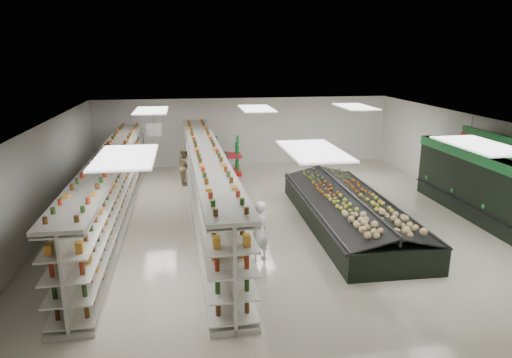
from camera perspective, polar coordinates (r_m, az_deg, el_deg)
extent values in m
plane|color=beige|center=(14.72, 2.52, -5.35)|extent=(16.00, 16.00, 0.00)
cube|color=white|center=(13.91, 2.68, 7.07)|extent=(14.00, 16.00, 0.02)
cube|color=white|center=(21.96, -1.54, 5.94)|extent=(14.00, 0.02, 3.20)
cube|color=white|center=(7.12, 15.90, -15.76)|extent=(14.00, 0.02, 3.20)
cube|color=white|center=(14.59, -25.46, -0.46)|extent=(0.02, 16.00, 3.20)
cube|color=white|center=(17.03, 26.37, 1.53)|extent=(0.02, 16.00, 3.20)
cube|color=black|center=(15.72, 27.88, -1.60)|extent=(0.80, 8.00, 2.20)
cube|color=#1C6A30|center=(15.49, 28.25, 1.76)|extent=(0.85, 8.00, 0.30)
cube|color=black|center=(15.73, 26.89, -3.57)|extent=(0.55, 7.80, 0.15)
cube|color=silver|center=(15.57, 27.55, -0.75)|extent=(0.45, 7.70, 0.03)
cube|color=silver|center=(15.50, 27.68, 0.32)|extent=(0.45, 7.70, 0.03)
cube|color=white|center=(11.79, -13.76, 2.90)|extent=(0.50, 0.06, 0.40)
cube|color=red|center=(11.79, -13.76, 2.90)|extent=(0.52, 0.02, 0.12)
cylinder|color=black|center=(11.73, -13.85, 4.32)|extent=(0.01, 0.01, 0.50)
cube|color=white|center=(15.71, -12.63, 6.02)|extent=(0.50, 0.06, 0.40)
cube|color=red|center=(15.71, -12.63, 6.02)|extent=(0.52, 0.02, 0.12)
cylinder|color=black|center=(15.67, -12.70, 7.10)|extent=(0.01, 0.01, 0.50)
cube|color=#1C6A30|center=(15.21, 27.69, 3.93)|extent=(0.10, 3.20, 0.60)
cube|color=red|center=(15.17, 27.51, 3.93)|extent=(0.03, 3.20, 0.18)
cylinder|color=black|center=(16.11, 25.38, 6.21)|extent=(0.01, 0.01, 0.50)
cube|color=beige|center=(15.36, -17.18, -4.91)|extent=(0.98, 12.72, 0.13)
cube|color=beige|center=(15.05, -17.48, -1.35)|extent=(0.09, 12.72, 2.12)
cube|color=beige|center=(14.78, -17.82, 2.75)|extent=(0.98, 12.72, 0.08)
cube|color=silver|center=(15.35, -18.12, -4.49)|extent=(0.49, 12.61, 0.03)
cube|color=silver|center=(15.21, -18.26, -2.84)|extent=(0.49, 12.61, 0.03)
cube|color=silver|center=(15.07, -18.41, -1.17)|extent=(0.49, 12.61, 0.03)
cube|color=silver|center=(14.95, -18.56, 0.53)|extent=(0.49, 12.61, 0.03)
cube|color=silver|center=(14.85, -18.71, 2.26)|extent=(0.49, 12.61, 0.03)
cube|color=silver|center=(15.28, -16.31, -4.43)|extent=(0.49, 12.61, 0.03)
cube|color=silver|center=(15.13, -16.44, -2.78)|extent=(0.49, 12.61, 0.03)
cube|color=silver|center=(15.00, -16.58, -1.10)|extent=(0.49, 12.61, 0.03)
cube|color=silver|center=(14.88, -16.71, 0.61)|extent=(0.49, 12.61, 0.03)
cube|color=silver|center=(14.77, -16.85, 2.35)|extent=(0.49, 12.61, 0.03)
cube|color=beige|center=(15.13, -6.08, -4.57)|extent=(1.38, 13.35, 0.13)
cube|color=beige|center=(14.81, -6.20, -0.77)|extent=(0.45, 13.33, 2.22)
cube|color=beige|center=(14.53, -6.33, 3.61)|extent=(1.38, 13.35, 0.09)
cube|color=silver|center=(15.07, -7.07, -4.14)|extent=(0.87, 13.23, 0.03)
cube|color=silver|center=(14.92, -7.13, -2.38)|extent=(0.87, 13.23, 0.03)
cube|color=silver|center=(14.78, -7.19, -0.59)|extent=(0.87, 13.23, 0.03)
cube|color=silver|center=(14.65, -7.26, 1.24)|extent=(0.87, 13.23, 0.03)
cube|color=silver|center=(14.54, -7.32, 3.09)|extent=(0.87, 13.23, 0.03)
cube|color=silver|center=(15.11, -5.13, -4.04)|extent=(0.87, 13.23, 0.03)
cube|color=silver|center=(14.95, -5.17, -2.28)|extent=(0.87, 13.23, 0.03)
cube|color=silver|center=(14.81, -5.22, -0.49)|extent=(0.87, 13.23, 0.03)
cube|color=silver|center=(14.69, -5.27, 1.33)|extent=(0.87, 13.23, 0.03)
cube|color=silver|center=(14.58, -5.31, 3.18)|extent=(0.87, 13.23, 0.03)
cube|color=black|center=(14.60, 11.45, -4.29)|extent=(2.65, 7.42, 0.74)
cube|color=#262626|center=(14.12, 6.84, -3.09)|extent=(0.18, 7.38, 0.06)
cube|color=#262626|center=(14.92, 15.98, -2.58)|extent=(0.18, 7.38, 0.06)
cube|color=black|center=(14.24, 9.06, -2.57)|extent=(1.48, 7.30, 0.38)
cube|color=black|center=(14.67, 13.99, -2.31)|extent=(1.48, 7.30, 0.38)
cube|color=#262626|center=(14.41, 11.58, -2.04)|extent=(0.17, 7.28, 0.26)
cube|color=red|center=(20.34, -3.66, 0.83)|extent=(1.25, 0.84, 0.21)
cube|color=red|center=(20.16, -3.70, 2.95)|extent=(1.30, 0.89, 0.10)
imported|color=white|center=(11.80, 0.34, -6.51)|extent=(0.71, 0.63, 1.62)
imported|color=tan|center=(18.87, -8.84, 1.57)|extent=(0.57, 0.80, 1.52)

